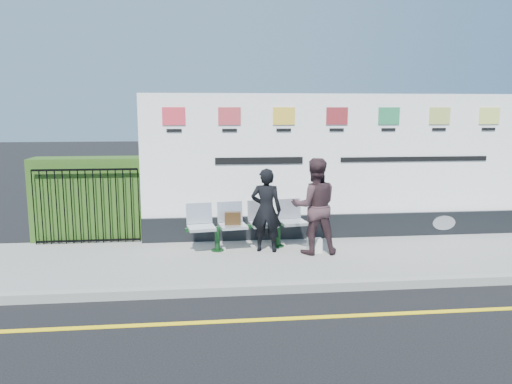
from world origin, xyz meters
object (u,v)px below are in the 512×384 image
Objects in this scene: billboard at (334,176)px; woman_left at (266,210)px; bench at (248,236)px; woman_right at (315,206)px.

woman_left is at bearing -148.42° from billboard.
bench is at bearing -158.29° from billboard.
woman_right is (1.20, -0.43, 0.65)m from bench.
woman_right is (-0.69, -1.19, -0.40)m from billboard.
bench is at bearing -18.60° from woman_right.
woman_right is (0.88, -0.22, 0.10)m from woman_left.
woman_right reaches higher than woman_left.
billboard reaches higher than woman_right.
billboard is 1.43m from woman_right.
woman_right is at bearing -179.69° from woman_left.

